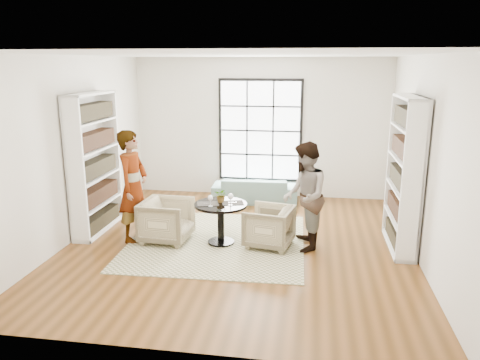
% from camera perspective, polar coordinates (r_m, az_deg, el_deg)
% --- Properties ---
extents(ground, '(6.00, 6.00, 0.00)m').
position_cam_1_polar(ground, '(7.72, -0.15, -7.80)').
color(ground, brown).
extents(room_shell, '(6.00, 6.01, 6.00)m').
position_cam_1_polar(room_shell, '(7.87, 0.47, 2.20)').
color(room_shell, silver).
rests_on(room_shell, ground).
extents(rug, '(2.93, 2.93, 0.01)m').
position_cam_1_polar(rug, '(7.83, -2.83, -7.45)').
color(rug, '#C5BA94').
rests_on(rug, ground).
extents(pedestal_table, '(0.85, 0.85, 0.68)m').
position_cam_1_polar(pedestal_table, '(7.59, -2.36, -4.23)').
color(pedestal_table, black).
rests_on(pedestal_table, ground).
extents(sofa, '(1.81, 0.78, 0.52)m').
position_cam_1_polar(sofa, '(9.95, 1.85, -1.17)').
color(sofa, gray).
rests_on(sofa, ground).
extents(armchair_left, '(0.83, 0.81, 0.71)m').
position_cam_1_polar(armchair_left, '(7.82, -8.92, -4.91)').
color(armchair_left, tan).
rests_on(armchair_left, ground).
extents(armchair_right, '(0.85, 0.84, 0.66)m').
position_cam_1_polar(armchair_right, '(7.54, 3.53, -5.69)').
color(armchair_right, tan).
rests_on(armchair_right, ground).
extents(person_left, '(0.51, 0.72, 1.84)m').
position_cam_1_polar(person_left, '(7.84, -12.91, -0.74)').
color(person_left, gray).
rests_on(person_left, ground).
extents(person_right, '(0.72, 0.89, 1.71)m').
position_cam_1_polar(person_right, '(7.35, 7.87, -2.02)').
color(person_right, gray).
rests_on(person_right, ground).
extents(placemat_left, '(0.40, 0.34, 0.01)m').
position_cam_1_polar(placemat_left, '(7.52, -3.94, -2.90)').
color(placemat_left, black).
rests_on(placemat_left, pedestal_table).
extents(placemat_right, '(0.40, 0.34, 0.01)m').
position_cam_1_polar(placemat_right, '(7.55, -0.89, -2.80)').
color(placemat_right, black).
rests_on(placemat_right, pedestal_table).
extents(cutlery_left, '(0.19, 0.25, 0.01)m').
position_cam_1_polar(cutlery_left, '(7.52, -3.95, -2.85)').
color(cutlery_left, silver).
rests_on(cutlery_left, placemat_left).
extents(cutlery_right, '(0.19, 0.25, 0.01)m').
position_cam_1_polar(cutlery_right, '(7.55, -0.89, -2.75)').
color(cutlery_right, silver).
rests_on(cutlery_right, placemat_right).
extents(wine_glass_left, '(0.08, 0.08, 0.19)m').
position_cam_1_polar(wine_glass_left, '(7.36, -3.63, -2.23)').
color(wine_glass_left, silver).
rests_on(wine_glass_left, pedestal_table).
extents(wine_glass_right, '(0.09, 0.09, 0.20)m').
position_cam_1_polar(wine_glass_right, '(7.39, -1.17, -2.05)').
color(wine_glass_right, silver).
rests_on(wine_glass_right, pedestal_table).
extents(flower_centerpiece, '(0.25, 0.23, 0.23)m').
position_cam_1_polar(flower_centerpiece, '(7.57, -2.27, -1.87)').
color(flower_centerpiece, gray).
rests_on(flower_centerpiece, pedestal_table).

